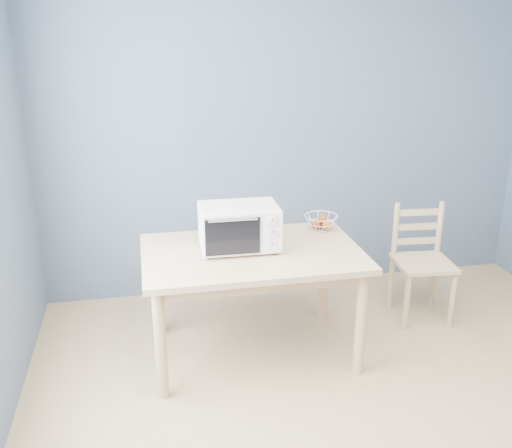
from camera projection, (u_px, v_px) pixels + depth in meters
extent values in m
cube|color=#4F5D6D|center=(291.00, 133.00, 4.53)|extent=(4.00, 0.01, 2.60)
cube|color=tan|center=(252.00, 253.00, 3.66)|extent=(1.40, 0.90, 0.04)
cylinder|color=tan|center=(161.00, 345.00, 3.33)|extent=(0.07, 0.07, 0.71)
cylinder|color=tan|center=(361.00, 323.00, 3.56)|extent=(0.07, 0.07, 0.71)
cylinder|color=tan|center=(156.00, 290.00, 4.01)|extent=(0.07, 0.07, 0.71)
cylinder|color=tan|center=(324.00, 275.00, 4.25)|extent=(0.07, 0.07, 0.71)
cube|color=white|center=(239.00, 226.00, 3.63)|extent=(0.50, 0.34, 0.28)
cube|color=black|center=(229.00, 227.00, 3.62)|extent=(0.33, 0.29, 0.22)
cube|color=black|center=(233.00, 237.00, 3.46)|extent=(0.34, 0.02, 0.23)
cylinder|color=silver|center=(233.00, 220.00, 3.41)|extent=(0.30, 0.02, 0.02)
cube|color=white|center=(272.00, 233.00, 3.51)|extent=(0.14, 0.01, 0.25)
cylinder|color=black|center=(209.00, 257.00, 3.53)|extent=(0.03, 0.03, 0.02)
cylinder|color=black|center=(275.00, 253.00, 3.60)|extent=(0.03, 0.03, 0.02)
cylinder|color=black|center=(205.00, 243.00, 3.76)|extent=(0.03, 0.03, 0.02)
cylinder|color=black|center=(267.00, 239.00, 3.84)|extent=(0.03, 0.03, 0.02)
cylinder|color=silver|center=(272.00, 222.00, 3.47)|extent=(0.05, 0.02, 0.05)
cylinder|color=silver|center=(272.00, 234.00, 3.50)|extent=(0.05, 0.02, 0.05)
cylinder|color=silver|center=(272.00, 246.00, 3.53)|extent=(0.05, 0.02, 0.05)
torus|color=silver|center=(321.00, 216.00, 3.98)|extent=(0.25, 0.25, 0.01)
torus|color=silver|center=(321.00, 223.00, 4.00)|extent=(0.20, 0.20, 0.01)
torus|color=silver|center=(321.00, 229.00, 4.02)|extent=(0.12, 0.12, 0.01)
sphere|color=#AC2717|center=(316.00, 224.00, 4.01)|extent=(0.07, 0.07, 0.07)
sphere|color=#CA6317|center=(327.00, 225.00, 3.99)|extent=(0.07, 0.07, 0.07)
sphere|color=#FC9662|center=(320.00, 223.00, 4.05)|extent=(0.07, 0.07, 0.07)
sphere|color=#AC2717|center=(323.00, 218.00, 3.99)|extent=(0.07, 0.07, 0.07)
cube|color=tan|center=(424.00, 263.00, 4.23)|extent=(0.44, 0.44, 0.03)
cylinder|color=tan|center=(407.00, 303.00, 4.13)|extent=(0.04, 0.04, 0.43)
cylinder|color=tan|center=(452.00, 300.00, 4.16)|extent=(0.04, 0.04, 0.43)
cylinder|color=tan|center=(391.00, 282.00, 4.45)|extent=(0.04, 0.04, 0.43)
cylinder|color=tan|center=(434.00, 280.00, 4.48)|extent=(0.04, 0.04, 0.43)
cylinder|color=tan|center=(396.00, 231.00, 4.31)|extent=(0.04, 0.04, 0.43)
cylinder|color=tan|center=(439.00, 229.00, 4.34)|extent=(0.04, 0.04, 0.43)
cube|color=tan|center=(416.00, 241.00, 4.35)|extent=(0.35, 0.05, 0.05)
cube|color=tan|center=(418.00, 227.00, 4.31)|extent=(0.35, 0.05, 0.05)
cube|color=tan|center=(419.00, 212.00, 4.28)|extent=(0.35, 0.05, 0.05)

